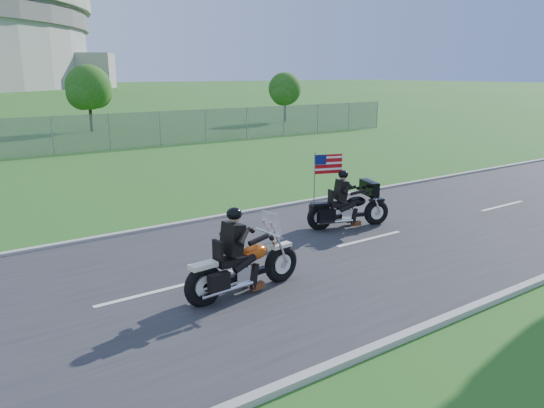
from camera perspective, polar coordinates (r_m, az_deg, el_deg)
ground at (r=11.56m, az=-3.74°, el=-7.46°), size 420.00×420.00×0.00m
road at (r=11.55m, az=-3.74°, el=-7.37°), size 120.00×8.00×0.04m
curb_north at (r=14.97m, az=-11.89°, el=-2.48°), size 120.00×0.18×0.12m
curb_south at (r=8.67m, az=10.92°, el=-15.09°), size 120.00×0.18×0.12m
tree_fence_near at (r=40.94m, az=-19.08°, el=11.54°), size 3.52×3.28×4.75m
tree_fence_far at (r=46.38m, az=1.41°, el=12.08°), size 3.08×2.87×4.20m
motorcycle_lead at (r=10.32m, az=-3.19°, el=-6.78°), size 2.68×0.75×1.80m
motorcycle_follow at (r=14.79m, az=8.22°, el=-0.46°), size 2.39×1.16×2.05m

